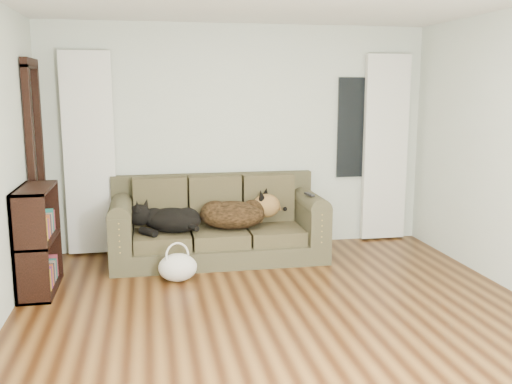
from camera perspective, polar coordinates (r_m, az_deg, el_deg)
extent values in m
plane|color=#351A0A|center=(4.65, 3.43, -13.45)|extent=(5.00, 5.00, 0.00)
cube|color=silver|center=(6.73, -1.70, 5.45)|extent=(4.50, 0.04, 2.60)
cube|color=silver|center=(6.61, -16.32, 3.65)|extent=(0.55, 0.08, 2.25)
cube|color=silver|center=(7.17, 12.80, 4.30)|extent=(0.55, 0.08, 2.25)
cube|color=black|center=(7.07, 10.10, 6.35)|extent=(0.50, 0.03, 1.20)
cube|color=black|center=(6.33, -21.09, 2.17)|extent=(0.07, 0.60, 2.10)
cube|color=#3B3624|center=(6.30, -3.80, -2.73)|extent=(2.32, 1.00, 0.95)
ellipsoid|color=black|center=(6.20, -8.70, -2.77)|extent=(0.76, 0.67, 0.27)
ellipsoid|color=black|center=(6.31, -2.00, -2.33)|extent=(0.85, 0.69, 0.33)
cube|color=black|center=(6.26, 5.37, -0.23)|extent=(0.08, 0.19, 0.02)
ellipsoid|color=beige|center=(5.69, -7.84, -7.28)|extent=(0.42, 0.34, 0.28)
cube|color=black|center=(5.67, -20.98, -4.39)|extent=(0.33, 0.80, 0.99)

